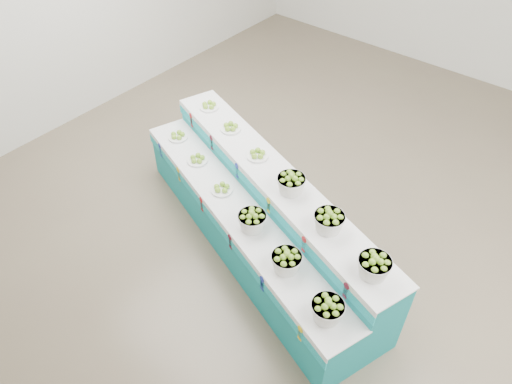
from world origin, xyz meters
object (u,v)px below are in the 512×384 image
display_stand (256,215)px  basket_lower_left (252,220)px  basket_upper_right (374,266)px  plate_upper_mid (231,127)px

display_stand → basket_lower_left: display_stand is taller
display_stand → basket_upper_right: bearing=8.6°
display_stand → basket_lower_left: bearing=-37.6°
display_stand → basket_upper_right: 1.74m
basket_upper_right → display_stand: bearing=169.6°
plate_upper_mid → basket_upper_right: basket_upper_right is taller
display_stand → plate_upper_mid: plate_upper_mid is taller
display_stand → plate_upper_mid: (-0.86, 0.55, 0.56)m
basket_lower_left → basket_upper_right: basket_upper_right is taller
basket_lower_left → basket_upper_right: 1.41m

